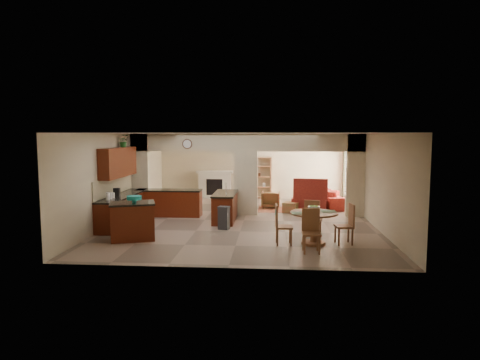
# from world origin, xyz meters

# --- Properties ---
(floor) EXTENTS (10.00, 10.00, 0.00)m
(floor) POSITION_xyz_m (0.00, 0.00, 0.00)
(floor) COLOR gray
(floor) RESTS_ON ground
(ceiling) EXTENTS (10.00, 10.00, 0.00)m
(ceiling) POSITION_xyz_m (0.00, 0.00, 2.80)
(ceiling) COLOR white
(ceiling) RESTS_ON wall_back
(wall_back) EXTENTS (8.00, 0.00, 8.00)m
(wall_back) POSITION_xyz_m (0.00, 5.00, 1.40)
(wall_back) COLOR tan
(wall_back) RESTS_ON floor
(wall_front) EXTENTS (8.00, 0.00, 8.00)m
(wall_front) POSITION_xyz_m (0.00, -5.00, 1.40)
(wall_front) COLOR tan
(wall_front) RESTS_ON floor
(wall_left) EXTENTS (0.00, 10.00, 10.00)m
(wall_left) POSITION_xyz_m (-4.00, 0.00, 1.40)
(wall_left) COLOR tan
(wall_left) RESTS_ON floor
(wall_right) EXTENTS (0.00, 10.00, 10.00)m
(wall_right) POSITION_xyz_m (4.00, 0.00, 1.40)
(wall_right) COLOR tan
(wall_right) RESTS_ON floor
(partition_left_pier) EXTENTS (0.60, 0.25, 2.80)m
(partition_left_pier) POSITION_xyz_m (-3.70, 1.00, 1.40)
(partition_left_pier) COLOR tan
(partition_left_pier) RESTS_ON floor
(partition_center_pier) EXTENTS (0.80, 0.25, 2.20)m
(partition_center_pier) POSITION_xyz_m (0.00, 1.00, 1.10)
(partition_center_pier) COLOR tan
(partition_center_pier) RESTS_ON floor
(partition_right_pier) EXTENTS (0.60, 0.25, 2.80)m
(partition_right_pier) POSITION_xyz_m (3.70, 1.00, 1.40)
(partition_right_pier) COLOR tan
(partition_right_pier) RESTS_ON floor
(partition_header) EXTENTS (8.00, 0.25, 0.60)m
(partition_header) POSITION_xyz_m (0.00, 1.00, 2.50)
(partition_header) COLOR tan
(partition_header) RESTS_ON partition_center_pier
(kitchen_counter) EXTENTS (2.52, 3.29, 1.48)m
(kitchen_counter) POSITION_xyz_m (-3.26, -0.25, 0.46)
(kitchen_counter) COLOR #451408
(kitchen_counter) RESTS_ON floor
(upper_cabinets) EXTENTS (0.35, 2.40, 0.90)m
(upper_cabinets) POSITION_xyz_m (-3.82, -0.80, 1.92)
(upper_cabinets) COLOR #451408
(upper_cabinets) RESTS_ON wall_left
(peninsula) EXTENTS (0.70, 1.85, 0.91)m
(peninsula) POSITION_xyz_m (-0.60, -0.11, 0.46)
(peninsula) COLOR #451408
(peninsula) RESTS_ON floor
(wall_clock) EXTENTS (0.34, 0.03, 0.34)m
(wall_clock) POSITION_xyz_m (-2.00, 0.85, 2.45)
(wall_clock) COLOR #452517
(wall_clock) RESTS_ON partition_header
(rug) EXTENTS (1.60, 1.30, 0.01)m
(rug) POSITION_xyz_m (1.20, 2.10, 0.01)
(rug) COLOR #985237
(rug) RESTS_ON floor
(fireplace) EXTENTS (1.60, 0.35, 1.20)m
(fireplace) POSITION_xyz_m (-1.60, 4.83, 0.61)
(fireplace) COLOR beige
(fireplace) RESTS_ON floor
(shelving_unit) EXTENTS (1.00, 0.32, 1.80)m
(shelving_unit) POSITION_xyz_m (0.35, 4.82, 0.90)
(shelving_unit) COLOR brown
(shelving_unit) RESTS_ON floor
(window_a) EXTENTS (0.02, 0.90, 1.90)m
(window_a) POSITION_xyz_m (3.97, 2.30, 1.20)
(window_a) COLOR white
(window_a) RESTS_ON wall_right
(window_b) EXTENTS (0.02, 0.90, 1.90)m
(window_b) POSITION_xyz_m (3.97, 4.00, 1.20)
(window_b) COLOR white
(window_b) RESTS_ON wall_right
(glazed_door) EXTENTS (0.02, 0.70, 2.10)m
(glazed_door) POSITION_xyz_m (3.97, 3.15, 1.05)
(glazed_door) COLOR white
(glazed_door) RESTS_ON wall_right
(drape_a_left) EXTENTS (0.10, 0.28, 2.30)m
(drape_a_left) POSITION_xyz_m (3.93, 1.70, 1.20)
(drape_a_left) COLOR #3B1D17
(drape_a_left) RESTS_ON wall_right
(drape_a_right) EXTENTS (0.10, 0.28, 2.30)m
(drape_a_right) POSITION_xyz_m (3.93, 2.90, 1.20)
(drape_a_right) COLOR #3B1D17
(drape_a_right) RESTS_ON wall_right
(drape_b_left) EXTENTS (0.10, 0.28, 2.30)m
(drape_b_left) POSITION_xyz_m (3.93, 3.40, 1.20)
(drape_b_left) COLOR #3B1D17
(drape_b_left) RESTS_ON wall_right
(drape_b_right) EXTENTS (0.10, 0.28, 2.30)m
(drape_b_right) POSITION_xyz_m (3.93, 4.60, 1.20)
(drape_b_right) COLOR #3B1D17
(drape_b_right) RESTS_ON wall_right
(ceiling_fan) EXTENTS (1.00, 1.00, 0.10)m
(ceiling_fan) POSITION_xyz_m (1.50, 3.00, 2.56)
(ceiling_fan) COLOR white
(ceiling_fan) RESTS_ON ceiling
(kitchen_island) EXTENTS (1.35, 1.14, 0.99)m
(kitchen_island) POSITION_xyz_m (-2.76, -2.76, 0.50)
(kitchen_island) COLOR #451408
(kitchen_island) RESTS_ON floor
(teal_bowl) EXTENTS (0.38, 0.38, 0.18)m
(teal_bowl) POSITION_xyz_m (-2.69, -2.80, 1.08)
(teal_bowl) COLOR teal
(teal_bowl) RESTS_ON kitchen_island
(trash_can) EXTENTS (0.34, 0.31, 0.62)m
(trash_can) POSITION_xyz_m (-0.50, -1.34, 0.31)
(trash_can) COLOR #2B2B2E
(trash_can) RESTS_ON floor
(dining_table) EXTENTS (1.20, 1.20, 0.82)m
(dining_table) POSITION_xyz_m (1.96, -2.88, 0.53)
(dining_table) COLOR brown
(dining_table) RESTS_ON floor
(fruit_bowl) EXTENTS (0.30, 0.30, 0.16)m
(fruit_bowl) POSITION_xyz_m (1.96, -2.81, 0.90)
(fruit_bowl) COLOR #6DBD28
(fruit_bowl) RESTS_ON dining_table
(sofa) EXTENTS (2.47, 1.20, 0.70)m
(sofa) POSITION_xyz_m (3.30, 3.01, 0.35)
(sofa) COLOR maroon
(sofa) RESTS_ON floor
(chaise) EXTENTS (1.35, 1.16, 0.49)m
(chaise) POSITION_xyz_m (2.27, 2.02, 0.24)
(chaise) COLOR maroon
(chaise) RESTS_ON floor
(armchair) EXTENTS (0.70, 0.71, 0.62)m
(armchair) POSITION_xyz_m (0.85, 2.49, 0.31)
(armchair) COLOR maroon
(armchair) RESTS_ON floor
(ottoman) EXTENTS (0.64, 0.64, 0.36)m
(ottoman) POSITION_xyz_m (1.58, 1.56, 0.18)
(ottoman) COLOR maroon
(ottoman) RESTS_ON floor
(plant) EXTENTS (0.42, 0.38, 0.39)m
(plant) POSITION_xyz_m (-3.82, -0.29, 2.57)
(plant) COLOR #124412
(plant) RESTS_ON upper_cabinets
(chair_north) EXTENTS (0.52, 0.52, 1.02)m
(chair_north) POSITION_xyz_m (2.00, -2.13, 0.55)
(chair_north) COLOR brown
(chair_north) RESTS_ON floor
(chair_east) EXTENTS (0.47, 0.47, 1.02)m
(chair_east) POSITION_xyz_m (2.81, -2.80, 0.55)
(chair_east) COLOR brown
(chair_east) RESTS_ON floor
(chair_south) EXTENTS (0.43, 0.44, 1.02)m
(chair_south) POSITION_xyz_m (1.83, -3.60, 0.55)
(chair_south) COLOR brown
(chair_south) RESTS_ON floor
(chair_west) EXTENTS (0.45, 0.44, 1.02)m
(chair_west) POSITION_xyz_m (1.12, -2.99, 0.55)
(chair_west) COLOR brown
(chair_west) RESTS_ON floor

